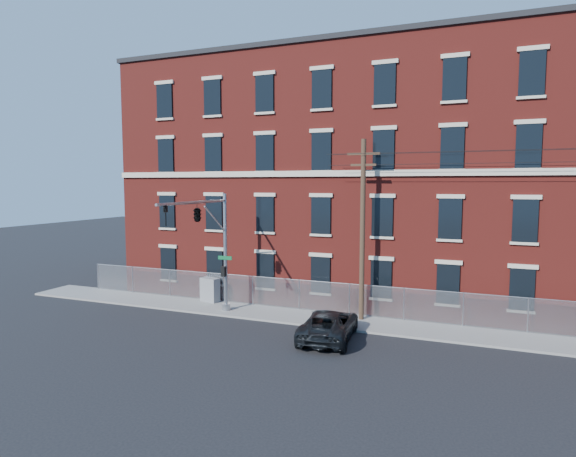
{
  "coord_description": "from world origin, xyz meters",
  "views": [
    {
      "loc": [
        7.76,
        -20.24,
        7.69
      ],
      "look_at": [
        -1.79,
        4.0,
        5.24
      ],
      "focal_mm": 29.71,
      "sensor_mm": 36.0,
      "label": 1
    }
  ],
  "objects_px": {
    "traffic_signal_mast": "(204,226)",
    "utility_cabinet": "(210,290)",
    "pickup_truck": "(329,324)",
    "utility_pole_near": "(363,227)"
  },
  "relations": [
    {
      "from": "traffic_signal_mast",
      "to": "pickup_truck",
      "type": "bearing_deg",
      "value": -1.34
    },
    {
      "from": "utility_pole_near",
      "to": "pickup_truck",
      "type": "height_order",
      "value": "utility_pole_near"
    },
    {
      "from": "utility_pole_near",
      "to": "pickup_truck",
      "type": "bearing_deg",
      "value": -102.96
    },
    {
      "from": "utility_pole_near",
      "to": "utility_cabinet",
      "type": "distance_m",
      "value": 10.95
    },
    {
      "from": "pickup_truck",
      "to": "utility_cabinet",
      "type": "height_order",
      "value": "utility_cabinet"
    },
    {
      "from": "traffic_signal_mast",
      "to": "utility_cabinet",
      "type": "height_order",
      "value": "traffic_signal_mast"
    },
    {
      "from": "pickup_truck",
      "to": "utility_cabinet",
      "type": "xyz_separation_m",
      "value": [
        -9.17,
        3.99,
        0.17
      ]
    },
    {
      "from": "pickup_truck",
      "to": "utility_cabinet",
      "type": "bearing_deg",
      "value": -28.64
    },
    {
      "from": "utility_pole_near",
      "to": "utility_cabinet",
      "type": "height_order",
      "value": "utility_pole_near"
    },
    {
      "from": "utility_pole_near",
      "to": "utility_cabinet",
      "type": "xyz_separation_m",
      "value": [
        -10.0,
        0.4,
        -4.45
      ]
    }
  ]
}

